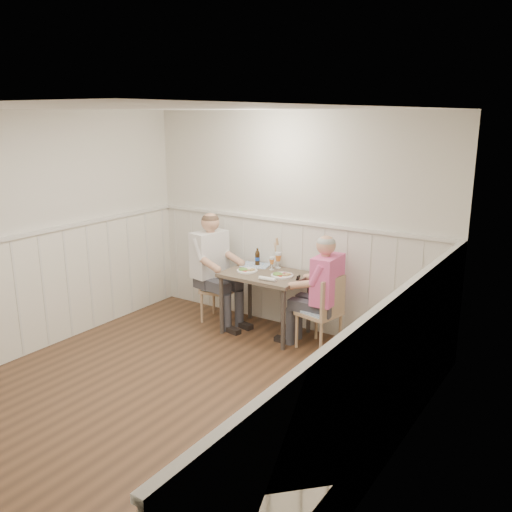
# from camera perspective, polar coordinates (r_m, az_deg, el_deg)

# --- Properties ---
(ground_plane) EXTENTS (4.50, 4.50, 0.00)m
(ground_plane) POSITION_cam_1_polar(r_m,az_deg,el_deg) (5.22, -9.14, -14.81)
(ground_plane) COLOR #462F1E
(room_shell) EXTENTS (4.04, 4.54, 2.60)m
(room_shell) POSITION_cam_1_polar(r_m,az_deg,el_deg) (4.66, -9.89, 1.65)
(room_shell) COLOR silver
(room_shell) RESTS_ON ground
(wainscot) EXTENTS (4.00, 4.49, 1.34)m
(wainscot) POSITION_cam_1_polar(r_m,az_deg,el_deg) (5.40, -4.50, -5.54)
(wainscot) COLOR silver
(wainscot) RESTS_ON ground
(dining_table) EXTENTS (0.95, 0.70, 0.75)m
(dining_table) POSITION_cam_1_polar(r_m,az_deg,el_deg) (6.37, 0.99, -2.65)
(dining_table) COLOR brown
(dining_table) RESTS_ON ground
(chair_right) EXTENTS (0.48, 0.48, 0.85)m
(chair_right) POSITION_cam_1_polar(r_m,az_deg,el_deg) (6.04, 7.06, -5.66)
(chair_right) COLOR tan
(chair_right) RESTS_ON ground
(chair_left) EXTENTS (0.46, 0.46, 0.84)m
(chair_left) POSITION_cam_1_polar(r_m,az_deg,el_deg) (6.87, -4.26, -3.11)
(chair_left) COLOR tan
(chair_left) RESTS_ON ground
(man_in_pink) EXTENTS (0.62, 0.43, 1.32)m
(man_in_pink) POSITION_cam_1_polar(r_m,az_deg,el_deg) (6.04, 7.08, -4.75)
(man_in_pink) COLOR #3F3F47
(man_in_pink) RESTS_ON ground
(diner_cream) EXTENTS (0.71, 0.51, 1.41)m
(diner_cream) POSITION_cam_1_polar(r_m,az_deg,el_deg) (6.80, -4.64, -2.09)
(diner_cream) COLOR #3F3F47
(diner_cream) RESTS_ON ground
(plate_man) EXTENTS (0.26, 0.26, 0.07)m
(plate_man) POSITION_cam_1_polar(r_m,az_deg,el_deg) (6.22, 2.67, -1.95)
(plate_man) COLOR white
(plate_man) RESTS_ON dining_table
(plate_diner) EXTENTS (0.25, 0.25, 0.06)m
(plate_diner) POSITION_cam_1_polar(r_m,az_deg,el_deg) (6.40, -1.07, -1.46)
(plate_diner) COLOR white
(plate_diner) RESTS_ON dining_table
(beer_glass_a) EXTENTS (0.08, 0.08, 0.20)m
(beer_glass_a) POSITION_cam_1_polar(r_m,az_deg,el_deg) (6.51, 2.35, -0.16)
(beer_glass_a) COLOR silver
(beer_glass_a) RESTS_ON dining_table
(beer_glass_b) EXTENTS (0.06, 0.06, 0.16)m
(beer_glass_b) POSITION_cam_1_polar(r_m,az_deg,el_deg) (6.45, 1.67, -0.54)
(beer_glass_b) COLOR silver
(beer_glass_b) RESTS_ON dining_table
(beer_bottle) EXTENTS (0.06, 0.06, 0.21)m
(beer_bottle) POSITION_cam_1_polar(r_m,az_deg,el_deg) (6.64, 0.15, -0.18)
(beer_bottle) COLOR black
(beer_bottle) RESTS_ON dining_table
(rolled_napkin) EXTENTS (0.21, 0.06, 0.04)m
(rolled_napkin) POSITION_cam_1_polar(r_m,az_deg,el_deg) (6.05, 1.20, -2.42)
(rolled_napkin) COLOR white
(rolled_napkin) RESTS_ON dining_table
(grass_vase) EXTENTS (0.04, 0.04, 0.38)m
(grass_vase) POSITION_cam_1_polar(r_m,az_deg,el_deg) (6.57, 2.01, 0.34)
(grass_vase) COLOR silver
(grass_vase) RESTS_ON dining_table
(gingham_mat) EXTENTS (0.39, 0.34, 0.01)m
(gingham_mat) POSITION_cam_1_polar(r_m,az_deg,el_deg) (6.66, -0.05, -0.96)
(gingham_mat) COLOR #5586BF
(gingham_mat) RESTS_ON dining_table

